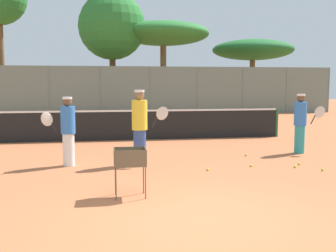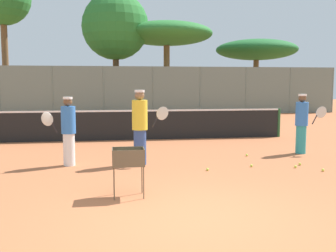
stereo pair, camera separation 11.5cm
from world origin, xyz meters
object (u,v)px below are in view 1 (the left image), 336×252
tennis_net (143,124)px  player_white_outfit (300,123)px  ball_cart (129,161)px  player_yellow_shirt (68,130)px  player_red_cap (140,126)px

tennis_net → player_white_outfit: (4.21, -3.42, 0.33)m
tennis_net → ball_cart: 7.09m
player_yellow_shirt → ball_cart: player_yellow_shirt is taller
ball_cart → tennis_net: bearing=82.4°
player_yellow_shirt → tennis_net: bearing=-149.8°
player_white_outfit → ball_cart: player_white_outfit is taller
player_white_outfit → player_yellow_shirt: player_white_outfit is taller
player_red_cap → tennis_net: bearing=90.1°
player_white_outfit → player_yellow_shirt: size_ratio=1.01×
player_yellow_shirt → player_white_outfit: bearing=154.9°
player_yellow_shirt → ball_cart: bearing=82.8°
player_yellow_shirt → ball_cart: 3.16m
tennis_net → player_red_cap: bearing=-96.5°
tennis_net → player_white_outfit: bearing=-39.1°
player_yellow_shirt → ball_cart: size_ratio=1.93×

